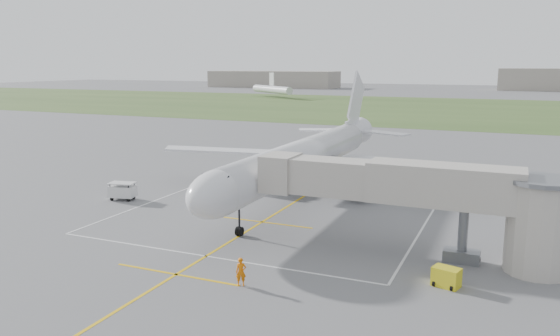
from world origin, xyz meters
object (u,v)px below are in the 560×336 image
at_px(jet_bridge, 433,197).
at_px(ramp_worker_wing, 210,180).
at_px(baggage_cart, 122,191).
at_px(gpu_unit, 446,277).
at_px(airliner, 304,158).
at_px(ramp_worker_nose, 241,272).

distance_m(jet_bridge, ramp_worker_wing, 31.32).
bearing_deg(baggage_cart, gpu_unit, -27.47).
bearing_deg(airliner, jet_bridge, -42.19).
distance_m(baggage_cart, ramp_worker_wing, 10.58).
xyz_separation_m(ramp_worker_nose, ramp_worker_wing, (-16.98, 24.62, -0.09)).
height_order(airliner, baggage_cart, airliner).
bearing_deg(baggage_cart, ramp_worker_nose, -45.73).
xyz_separation_m(jet_bridge, gpu_unit, (1.79, -5.14, -4.11)).
bearing_deg(gpu_unit, baggage_cart, 179.42).
height_order(baggage_cart, ramp_worker_wing, baggage_cart).
bearing_deg(gpu_unit, airliner, 147.96).
xyz_separation_m(gpu_unit, baggage_cart, (-34.97, 10.33, 0.33)).
distance_m(gpu_unit, ramp_worker_nose, 13.53).
xyz_separation_m(airliner, ramp_worker_nose, (5.06, -24.67, -3.44)).
relative_size(airliner, ramp_worker_wing, 27.07).
distance_m(jet_bridge, gpu_unit, 6.82).
distance_m(gpu_unit, baggage_cart, 36.47).
bearing_deg(jet_bridge, ramp_worker_wing, 152.81).
relative_size(airliner, gpu_unit, 23.81).
bearing_deg(gpu_unit, jet_bridge, 125.11).
distance_m(gpu_unit, ramp_worker_wing, 35.22).
bearing_deg(jet_bridge, gpu_unit, -70.77).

